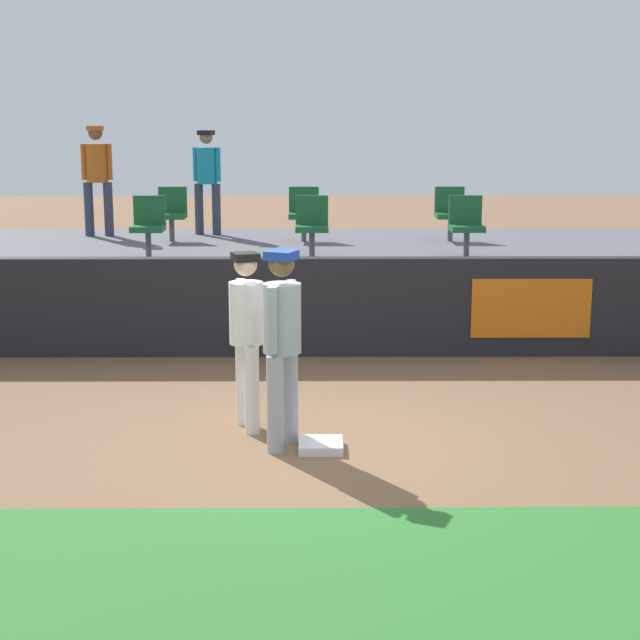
{
  "coord_description": "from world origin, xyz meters",
  "views": [
    {
      "loc": [
        0.1,
        -8.72,
        2.96
      ],
      "look_at": [
        0.17,
        0.82,
        1.0
      ],
      "focal_mm": 55.33,
      "sensor_mm": 36.0,
      "label": 1
    }
  ],
  "objects_px": {
    "spectator_capped": "(97,173)",
    "spectator_hooded": "(207,175)",
    "seat_front_right": "(466,223)",
    "seat_back_center": "(304,211)",
    "seat_back_right": "(450,211)",
    "player_runner_visitor": "(282,335)",
    "seat_front_center": "(312,223)",
    "first_base": "(321,445)",
    "player_fielder_home": "(247,328)",
    "seat_front_left": "(149,223)",
    "seat_back_left": "(172,211)"
  },
  "relations": [
    {
      "from": "player_fielder_home",
      "to": "seat_back_left",
      "type": "relative_size",
      "value": 2.05
    },
    {
      "from": "first_base",
      "to": "player_fielder_home",
      "type": "height_order",
      "value": "player_fielder_home"
    },
    {
      "from": "seat_back_left",
      "to": "spectator_hooded",
      "type": "bearing_deg",
      "value": 61.86
    },
    {
      "from": "seat_front_left",
      "to": "seat_back_right",
      "type": "height_order",
      "value": "same"
    },
    {
      "from": "player_fielder_home",
      "to": "seat_front_left",
      "type": "height_order",
      "value": "seat_front_left"
    },
    {
      "from": "seat_front_right",
      "to": "seat_back_center",
      "type": "bearing_deg",
      "value": 141.64
    },
    {
      "from": "first_base",
      "to": "seat_front_left",
      "type": "xyz_separation_m",
      "value": [
        -2.35,
        5.11,
        1.5
      ]
    },
    {
      "from": "first_base",
      "to": "player_runner_visitor",
      "type": "bearing_deg",
      "value": 166.93
    },
    {
      "from": "seat_front_left",
      "to": "seat_front_center",
      "type": "distance_m",
      "value": 2.27
    },
    {
      "from": "spectator_hooded",
      "to": "spectator_capped",
      "type": "height_order",
      "value": "spectator_capped"
    },
    {
      "from": "seat_back_center",
      "to": "spectator_hooded",
      "type": "bearing_deg",
      "value": 151.35
    },
    {
      "from": "player_runner_visitor",
      "to": "spectator_capped",
      "type": "distance_m",
      "value": 8.24
    },
    {
      "from": "seat_back_center",
      "to": "seat_back_left",
      "type": "distance_m",
      "value": 2.06
    },
    {
      "from": "first_base",
      "to": "seat_back_center",
      "type": "bearing_deg",
      "value": 91.77
    },
    {
      "from": "spectator_hooded",
      "to": "spectator_capped",
      "type": "distance_m",
      "value": 1.77
    },
    {
      "from": "player_runner_visitor",
      "to": "seat_front_center",
      "type": "relative_size",
      "value": 2.16
    },
    {
      "from": "seat_front_center",
      "to": "spectator_hooded",
      "type": "relative_size",
      "value": 0.49
    },
    {
      "from": "spectator_capped",
      "to": "player_fielder_home",
      "type": "bearing_deg",
      "value": 109.79
    },
    {
      "from": "seat_front_right",
      "to": "spectator_hooded",
      "type": "bearing_deg",
      "value": 145.38
    },
    {
      "from": "seat_back_right",
      "to": "spectator_capped",
      "type": "height_order",
      "value": "spectator_capped"
    },
    {
      "from": "seat_front_left",
      "to": "seat_back_right",
      "type": "xyz_separation_m",
      "value": [
        4.43,
        1.8,
        0.0
      ]
    },
    {
      "from": "seat_front_center",
      "to": "seat_front_right",
      "type": "bearing_deg",
      "value": 0.0
    },
    {
      "from": "first_base",
      "to": "seat_front_right",
      "type": "relative_size",
      "value": 0.48
    },
    {
      "from": "seat_back_center",
      "to": "seat_back_right",
      "type": "height_order",
      "value": "same"
    },
    {
      "from": "player_runner_visitor",
      "to": "seat_back_right",
      "type": "relative_size",
      "value": 2.16
    },
    {
      "from": "first_base",
      "to": "seat_back_left",
      "type": "distance_m",
      "value": 7.43
    },
    {
      "from": "seat_front_right",
      "to": "seat_back_left",
      "type": "xyz_separation_m",
      "value": [
        -4.34,
        1.8,
        -0.0
      ]
    },
    {
      "from": "seat_back_center",
      "to": "seat_front_center",
      "type": "height_order",
      "value": "same"
    },
    {
      "from": "seat_back_center",
      "to": "spectator_capped",
      "type": "xyz_separation_m",
      "value": [
        -3.36,
        0.69,
        0.56
      ]
    },
    {
      "from": "seat_back_center",
      "to": "seat_front_center",
      "type": "distance_m",
      "value": 1.8
    },
    {
      "from": "seat_front_right",
      "to": "spectator_capped",
      "type": "xyz_separation_m",
      "value": [
        -5.63,
        2.49,
        0.56
      ]
    },
    {
      "from": "first_base",
      "to": "seat_back_center",
      "type": "relative_size",
      "value": 0.48
    },
    {
      "from": "first_base",
      "to": "seat_front_right",
      "type": "distance_m",
      "value": 5.71
    },
    {
      "from": "first_base",
      "to": "seat_front_left",
      "type": "height_order",
      "value": "seat_front_left"
    },
    {
      "from": "seat_front_center",
      "to": "seat_front_left",
      "type": "bearing_deg",
      "value": -180.0
    },
    {
      "from": "seat_front_right",
      "to": "seat_front_left",
      "type": "relative_size",
      "value": 1.0
    },
    {
      "from": "seat_back_center",
      "to": "seat_back_right",
      "type": "distance_m",
      "value": 2.3
    },
    {
      "from": "seat_back_center",
      "to": "spectator_hooded",
      "type": "distance_m",
      "value": 1.89
    },
    {
      "from": "seat_front_right",
      "to": "seat_front_center",
      "type": "height_order",
      "value": "same"
    },
    {
      "from": "seat_front_center",
      "to": "spectator_capped",
      "type": "distance_m",
      "value": 4.32
    },
    {
      "from": "player_fielder_home",
      "to": "seat_front_center",
      "type": "relative_size",
      "value": 2.05
    },
    {
      "from": "seat_front_right",
      "to": "spectator_capped",
      "type": "relative_size",
      "value": 0.47
    },
    {
      "from": "player_runner_visitor",
      "to": "seat_back_center",
      "type": "bearing_deg",
      "value": -158.48
    },
    {
      "from": "first_base",
      "to": "seat_back_left",
      "type": "bearing_deg",
      "value": 108.25
    },
    {
      "from": "spectator_capped",
      "to": "spectator_hooded",
      "type": "bearing_deg",
      "value": -176.58
    },
    {
      "from": "seat_front_center",
      "to": "seat_back_right",
      "type": "relative_size",
      "value": 1.0
    },
    {
      "from": "seat_front_right",
      "to": "seat_front_left",
      "type": "xyz_separation_m",
      "value": [
        -4.41,
        -0.0,
        -0.0
      ]
    },
    {
      "from": "seat_back_center",
      "to": "player_fielder_home",
      "type": "bearing_deg",
      "value": -94.47
    },
    {
      "from": "seat_front_center",
      "to": "spectator_capped",
      "type": "bearing_deg",
      "value": 144.51
    },
    {
      "from": "player_runner_visitor",
      "to": "seat_back_left",
      "type": "relative_size",
      "value": 2.16
    }
  ]
}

